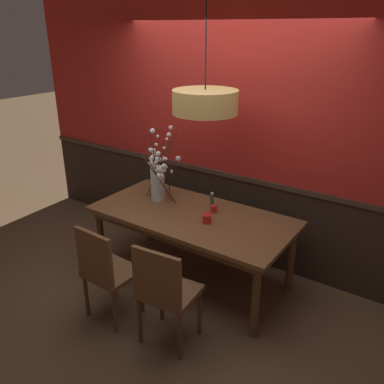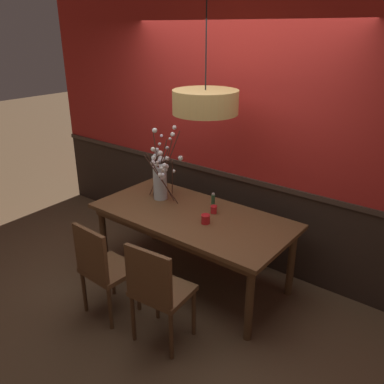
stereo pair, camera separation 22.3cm
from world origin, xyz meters
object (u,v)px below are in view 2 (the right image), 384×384
Objects in this scene: dining_table at (192,221)px; chair_far_side_left at (217,198)px; candle_holder_nearer_edge at (206,219)px; candle_holder_nearer_center at (214,209)px; chair_near_side_left at (102,266)px; vase_with_blossoms at (161,177)px; chair_far_side_right at (266,214)px; condiment_bottle at (213,201)px; pendant_lamp at (205,102)px; chair_near_side_right at (157,289)px.

chair_far_side_left is (-0.33, 0.91, -0.15)m from dining_table.
dining_table is 0.27m from candle_holder_nearer_edge.
chair_near_side_left is at bearing -112.06° from candle_holder_nearer_center.
chair_far_side_right is at bearing 43.82° from vase_with_blossoms.
condiment_bottle is 1.01m from pendant_lamp.
chair_far_side_left is 1.02× the size of chair_near_side_right.
vase_with_blossoms is 0.60m from condiment_bottle.
condiment_bottle is at bearing 114.54° from candle_holder_nearer_edge.
chair_far_side_left is 1.60m from pendant_lamp.
chair_near_side_right is 0.84m from candle_holder_nearer_edge.
condiment_bottle is at bearing 93.00° from pendant_lamp.
chair_far_side_left is 1.04× the size of chair_near_side_left.
candle_holder_nearer_edge is at bearing -73.12° from candle_holder_nearer_center.
chair_near_side_left is at bearing -108.84° from chair_far_side_right.
dining_table is 2.17× the size of chair_near_side_left.
dining_table is 0.30m from condiment_bottle.
candle_holder_nearer_center reaches higher than dining_table.
chair_near_side_right is (0.67, -1.79, 0.01)m from chair_far_side_left.
chair_near_side_right reaches higher than dining_table.
chair_far_side_left is at bearing 118.88° from candle_holder_nearer_edge.
chair_far_side_left reaches higher than chair_near_side_right.
chair_far_side_left is 1.04× the size of chair_far_side_right.
dining_table is at bearing -70.39° from chair_far_side_left.
vase_with_blossoms reaches higher than chair_far_side_right.
pendant_lamp reaches higher than candle_holder_nearer_edge.
chair_near_side_right is 0.83× the size of pendant_lamp.
candle_holder_nearer_center is at bearing 67.94° from chair_near_side_left.
chair_near_side_right is at bearing -79.69° from candle_holder_nearer_center.
chair_near_side_left is 5.86× the size of condiment_bottle.
chair_near_side_right reaches higher than chair_far_side_right.
chair_near_side_left is (-0.28, -0.91, -0.16)m from dining_table.
chair_far_side_left is 0.67m from chair_far_side_right.
chair_near_side_right reaches higher than condiment_bottle.
chair_far_side_right is 1.24m from vase_with_blossoms.
pendant_lamp is at bearing 70.45° from chair_near_side_left.
chair_near_side_right reaches higher than chair_near_side_left.
dining_table is 0.59m from vase_with_blossoms.
chair_far_side_left is at bearing 116.15° from pendant_lamp.
chair_far_side_right is 0.82m from candle_holder_nearer_center.
pendant_lamp is (0.08, 0.09, 1.15)m from dining_table.
chair_near_side_left is at bearing -120.93° from candle_holder_nearer_edge.
chair_far_side_left is 6.11× the size of condiment_bottle.
pendant_lamp is at bearing 47.57° from dining_table.
candle_holder_nearer_center is 0.14m from condiment_bottle.
condiment_bottle is (0.35, 1.16, 0.31)m from chair_near_side_left.
candle_holder_nearer_center is at bearing 106.88° from candle_holder_nearer_edge.
condiment_bottle is at bearing 128.30° from candle_holder_nearer_center.
chair_far_side_left reaches higher than candle_holder_nearer_center.
vase_with_blossoms is 0.76m from candle_holder_nearer_edge.
condiment_bottle is at bearing 74.10° from dining_table.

